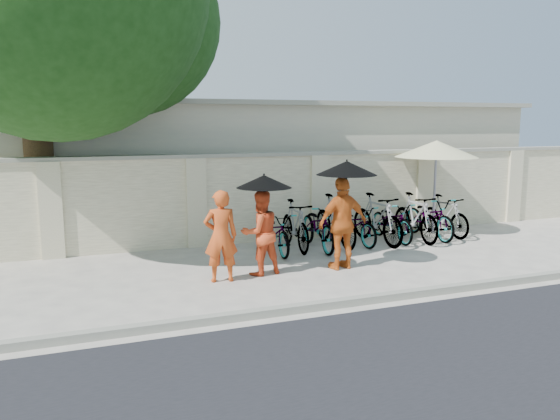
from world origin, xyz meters
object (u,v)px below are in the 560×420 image
object	(u,v)px
monk_center	(260,233)
patio_umbrella	(436,150)
monk_right	(343,223)
monk_left	(221,236)

from	to	relation	value
monk_center	patio_umbrella	xyz separation A→B (m)	(5.06, 1.72, 1.33)
patio_umbrella	monk_center	bearing A→B (deg)	-161.26
monk_right	monk_left	bearing A→B (deg)	-7.06
monk_left	monk_right	distance (m)	2.39
monk_left	patio_umbrella	world-z (taller)	patio_umbrella
monk_center	monk_right	xyz separation A→B (m)	(1.59, -0.18, 0.10)
monk_left	patio_umbrella	distance (m)	6.29
monk_left	monk_right	xyz separation A→B (m)	(2.38, 0.00, 0.07)
monk_center	patio_umbrella	world-z (taller)	patio_umbrella
monk_right	patio_umbrella	bearing A→B (deg)	-158.42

